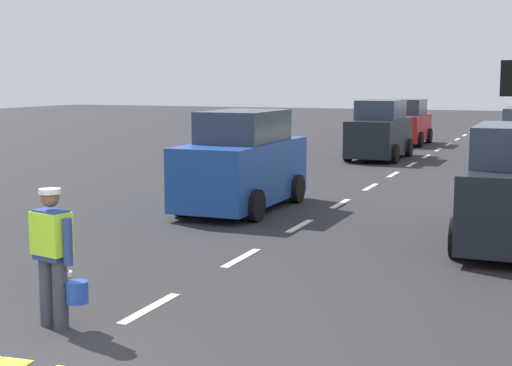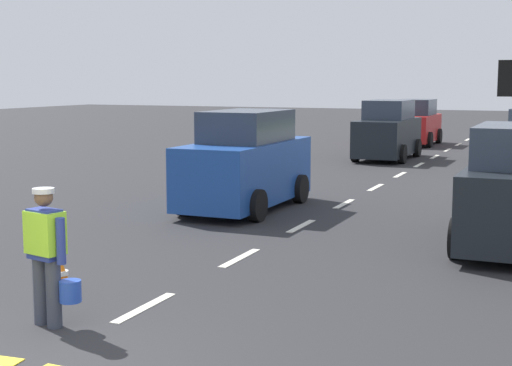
# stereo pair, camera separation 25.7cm
# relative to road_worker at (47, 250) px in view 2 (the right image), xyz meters

# --- Properties ---
(ground_plane) EXTENTS (96.00, 96.00, 0.00)m
(ground_plane) POSITION_rel_road_worker_xyz_m (0.67, 19.36, -0.93)
(ground_plane) COLOR #28282B
(lane_center_line) EXTENTS (0.14, 46.40, 0.01)m
(lane_center_line) POSITION_rel_road_worker_xyz_m (0.67, 23.56, -0.93)
(lane_center_line) COLOR silver
(lane_center_line) RESTS_ON ground
(road_worker) EXTENTS (0.77, 0.38, 1.67)m
(road_worker) POSITION_rel_road_worker_xyz_m (0.00, 0.00, 0.00)
(road_worker) COLOR #383D4C
(road_worker) RESTS_ON ground
(traffic_cone_near) EXTENTS (0.36, 0.36, 0.52)m
(traffic_cone_near) POSITION_rel_road_worker_xyz_m (-0.72, 1.17, -0.68)
(traffic_cone_near) COLOR black
(traffic_cone_near) RESTS_ON ground
(car_oncoming_second) EXTENTS (1.90, 4.20, 2.17)m
(car_oncoming_second) POSITION_rel_road_worker_xyz_m (-0.80, 20.55, 0.08)
(car_oncoming_second) COLOR black
(car_oncoming_second) RESTS_ON ground
(car_oncoming_lead) EXTENTS (1.92, 4.25, 2.24)m
(car_oncoming_lead) POSITION_rel_road_worker_xyz_m (-1.21, 8.53, 0.11)
(car_oncoming_lead) COLOR #1E4799
(car_oncoming_lead) RESTS_ON ground
(car_oncoming_third) EXTENTS (1.94, 3.82, 2.04)m
(car_oncoming_third) POSITION_rel_road_worker_xyz_m (-1.13, 27.22, 0.01)
(car_oncoming_third) COLOR red
(car_oncoming_third) RESTS_ON ground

